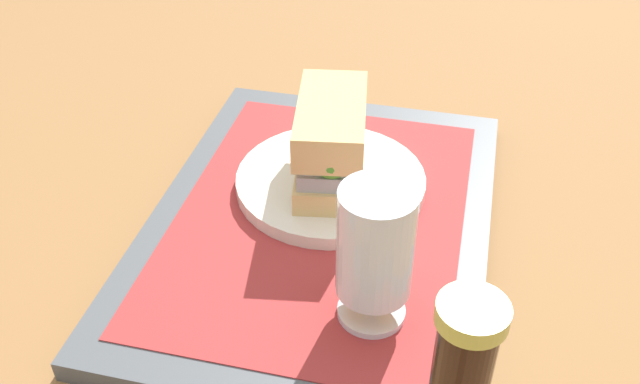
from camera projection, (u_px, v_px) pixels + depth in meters
name	position (u px, v px, depth m)	size (l,w,h in m)	color
ground_plane	(320.00, 232.00, 0.70)	(3.00, 3.00, 0.00)	olive
tray	(320.00, 225.00, 0.69)	(0.44, 0.32, 0.02)	#4C5156
placemat	(320.00, 216.00, 0.69)	(0.38, 0.27, 0.00)	#9E2D2D
plate	(333.00, 182.00, 0.72)	(0.19, 0.19, 0.01)	silver
sandwich	(334.00, 142.00, 0.68)	(0.14, 0.08, 0.08)	tan
beer_glass	(375.00, 249.00, 0.54)	(0.06, 0.06, 0.12)	silver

